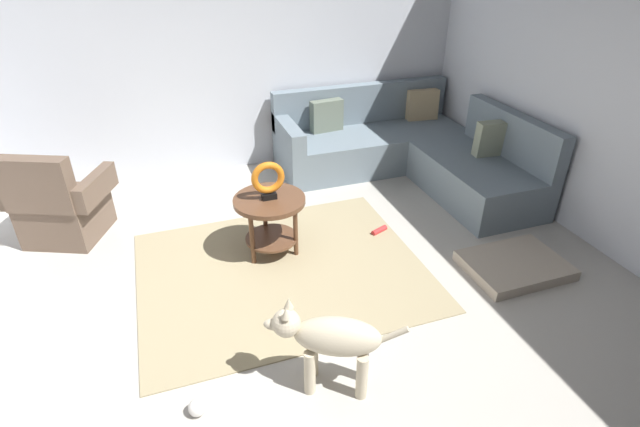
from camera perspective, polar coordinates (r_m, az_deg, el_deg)
ground_plane at (r=3.58m, az=-3.76°, el=-14.20°), size 6.00×6.00×0.10m
wall_back at (r=5.57m, az=-13.04°, el=18.10°), size 6.00×0.12×2.70m
area_rug at (r=4.09m, az=-4.47°, el=-6.64°), size 2.30×1.90×0.01m
sectional_couch at (r=5.63m, az=10.22°, el=7.20°), size 2.20×2.25×0.88m
armchair at (r=4.91m, az=-28.09°, el=0.71°), size 0.97×0.87×0.88m
side_table at (r=4.10m, az=-5.87°, el=0.27°), size 0.60×0.60×0.54m
torus_sculpture at (r=3.96m, az=-6.09°, el=3.96°), size 0.28×0.08×0.33m
dog_bed_mat at (r=4.37m, az=21.79°, el=-5.65°), size 0.80×0.60×0.09m
dog at (r=2.95m, az=1.17°, el=-14.46°), size 0.79×0.43×0.63m
dog_toy_ball at (r=3.13m, az=-14.15°, el=-21.14°), size 0.11×0.11×0.11m
dog_toy_rope at (r=4.59m, az=6.95°, el=-1.97°), size 0.18×0.11×0.05m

